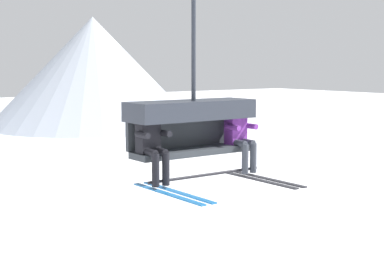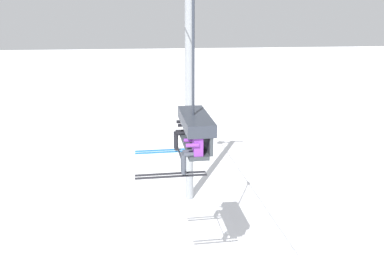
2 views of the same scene
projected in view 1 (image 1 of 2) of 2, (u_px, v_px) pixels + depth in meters
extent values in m
cone|color=silver|center=(93.00, 72.00, 59.17)|extent=(21.06, 21.06, 10.90)
cube|color=#33383D|center=(194.00, 151.00, 9.28)|extent=(2.09, 0.48, 0.10)
cube|color=#33383D|center=(183.00, 132.00, 9.47)|extent=(2.09, 0.08, 0.45)
cube|color=#2D333D|center=(191.00, 110.00, 9.26)|extent=(2.13, 0.68, 0.30)
cylinder|color=black|center=(206.00, 175.00, 9.06)|extent=(2.09, 0.04, 0.04)
cube|color=black|center=(148.00, 136.00, 8.73)|extent=(0.32, 0.22, 0.52)
sphere|color=maroon|center=(148.00, 112.00, 8.69)|extent=(0.22, 0.22, 0.22)
ellipsoid|color=black|center=(152.00, 112.00, 8.61)|extent=(0.17, 0.04, 0.08)
cylinder|color=black|center=(149.00, 152.00, 8.56)|extent=(0.11, 0.34, 0.11)
cylinder|color=black|center=(159.00, 151.00, 8.67)|extent=(0.11, 0.34, 0.11)
cylinder|color=black|center=(156.00, 170.00, 8.45)|extent=(0.11, 0.11, 0.48)
cylinder|color=black|center=(166.00, 169.00, 8.56)|extent=(0.11, 0.11, 0.48)
cube|color=#1E6BB2|center=(167.00, 194.00, 8.25)|extent=(0.09, 1.70, 0.02)
cube|color=#1E6BB2|center=(177.00, 192.00, 8.35)|extent=(0.09, 1.70, 0.02)
cylinder|color=black|center=(143.00, 135.00, 8.49)|extent=(0.09, 0.30, 0.09)
cylinder|color=black|center=(164.00, 133.00, 8.71)|extent=(0.09, 0.30, 0.09)
cube|color=purple|center=(236.00, 128.00, 9.73)|extent=(0.32, 0.22, 0.52)
sphere|color=black|center=(236.00, 107.00, 9.69)|extent=(0.22, 0.22, 0.22)
ellipsoid|color=black|center=(240.00, 107.00, 9.61)|extent=(0.17, 0.04, 0.08)
cylinder|color=#3D424C|center=(238.00, 143.00, 9.57)|extent=(0.11, 0.34, 0.11)
cylinder|color=#3D424C|center=(246.00, 142.00, 9.67)|extent=(0.11, 0.34, 0.11)
cylinder|color=#3D424C|center=(245.00, 159.00, 9.46)|extent=(0.11, 0.11, 0.48)
cylinder|color=#3D424C|center=(253.00, 158.00, 9.56)|extent=(0.11, 0.11, 0.48)
cube|color=#232328|center=(257.00, 180.00, 9.25)|extent=(0.09, 1.70, 0.02)
cube|color=#232328|center=(266.00, 178.00, 9.35)|extent=(0.09, 1.70, 0.02)
cylinder|color=purple|center=(233.00, 128.00, 9.50)|extent=(0.09, 0.30, 0.09)
cylinder|color=purple|center=(250.00, 126.00, 9.71)|extent=(0.09, 0.30, 0.09)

